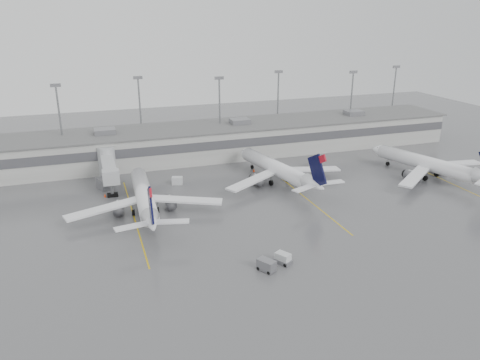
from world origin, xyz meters
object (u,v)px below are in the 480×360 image
object	(u,v)px
jet_mid_left	(144,197)
jet_mid_right	(278,169)
jet_far_right	(430,164)
baggage_tug	(283,259)

from	to	relation	value
jet_mid_left	jet_mid_right	xyz separation A→B (m)	(30.78, 7.35, 0.01)
jet_mid_left	jet_far_right	size ratio (longest dim) A/B	1.02
jet_mid_right	baggage_tug	xyz separation A→B (m)	(-13.36, -33.34, -2.67)
jet_mid_right	baggage_tug	size ratio (longest dim) A/B	10.62
jet_mid_right	jet_far_right	bearing A→B (deg)	-24.26
jet_mid_left	baggage_tug	world-z (taller)	jet_mid_left
jet_mid_left	jet_mid_right	world-z (taller)	jet_mid_right
baggage_tug	jet_mid_right	bearing A→B (deg)	37.23
jet_mid_left	baggage_tug	size ratio (longest dim) A/B	10.69
jet_mid_right	baggage_tug	bearing A→B (deg)	-122.92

